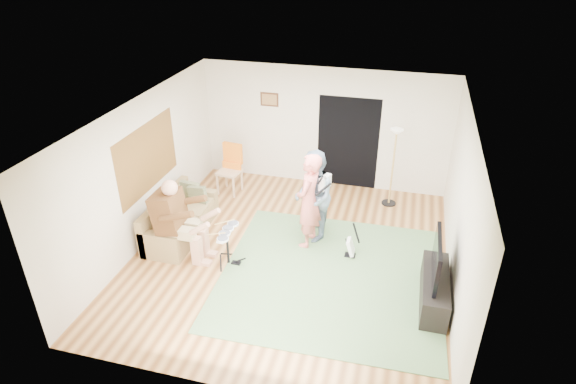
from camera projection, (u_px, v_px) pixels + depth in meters
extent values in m
plane|color=brown|center=(290.00, 255.00, 8.74)|extent=(6.00, 6.00, 0.00)
plane|color=white|center=(290.00, 114.00, 7.45)|extent=(6.00, 6.00, 0.00)
plane|color=brown|center=(148.00, 157.00, 8.78)|extent=(0.00, 2.05, 2.05)
plane|color=black|center=(348.00, 143.00, 10.65)|extent=(2.10, 0.00, 2.10)
cube|color=#3F2314|center=(269.00, 99.00, 10.65)|extent=(0.42, 0.03, 0.32)
cube|color=#507547|center=(331.00, 276.00, 8.21)|extent=(3.77, 3.70, 0.02)
cube|color=olive|center=(182.00, 225.00, 9.27)|extent=(0.77, 1.53, 0.38)
cube|color=olive|center=(165.00, 215.00, 9.25)|extent=(0.14, 1.89, 0.77)
cube|color=olive|center=(200.00, 201.00, 9.96)|extent=(0.77, 0.18, 0.54)
cube|color=olive|center=(160.00, 247.00, 8.51)|extent=(0.77, 0.18, 0.54)
cube|color=#573418|center=(169.00, 211.00, 8.34)|extent=(0.42, 0.55, 0.70)
sphere|color=tan|center=(170.00, 188.00, 8.10)|extent=(0.28, 0.28, 0.28)
cylinder|color=black|center=(228.00, 247.00, 8.38)|extent=(0.04, 0.04, 0.63)
cube|color=white|center=(227.00, 233.00, 8.24)|extent=(0.12, 0.63, 0.04)
imported|color=#D6645D|center=(309.00, 201.00, 8.65)|extent=(0.52, 0.72, 1.83)
imported|color=slate|center=(314.00, 196.00, 8.86)|extent=(0.93, 1.04, 1.77)
cube|color=black|center=(350.00, 255.00, 8.71)|extent=(0.19, 0.16, 0.03)
cube|color=white|center=(351.00, 247.00, 8.62)|extent=(0.15, 0.23, 0.30)
cylinder|color=black|center=(356.00, 233.00, 8.46)|extent=(0.16, 0.04, 0.40)
cylinder|color=black|center=(389.00, 203.00, 10.39)|extent=(0.31, 0.31, 0.03)
cylinder|color=tan|center=(393.00, 169.00, 10.00)|extent=(0.04, 0.04, 1.62)
cone|color=white|center=(397.00, 132.00, 9.60)|extent=(0.27, 0.27, 0.11)
cube|color=tan|center=(229.00, 172.00, 10.62)|extent=(0.52, 0.52, 0.04)
cube|color=orange|center=(232.00, 153.00, 10.62)|extent=(0.45, 0.14, 0.47)
cube|color=black|center=(434.00, 290.00, 7.52)|extent=(0.40, 1.40, 0.50)
cube|color=black|center=(437.00, 258.00, 7.25)|extent=(0.06, 1.08, 0.66)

